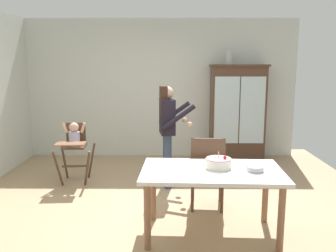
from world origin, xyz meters
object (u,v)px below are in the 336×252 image
high_chair_with_toddler (74,141)px  birthday_cake (218,163)px  dining_table (212,178)px  serving_bowl (255,169)px  china_cabinet (237,112)px  ceramic_vase (229,58)px  dining_chair_far_side (207,168)px  adult_person (168,124)px

high_chair_with_toddler → birthday_cake: 2.63m
high_chair_with_toddler → dining_table: high_chair_with_toddler is taller
dining_table → serving_bowl: size_ratio=8.53×
china_cabinet → dining_table: size_ratio=1.19×
china_cabinet → dining_table: (-0.84, -3.13, -0.28)m
dining_table → ceramic_vase: bearing=78.2°
dining_table → dining_chair_far_side: bearing=87.9°
adult_person → serving_bowl: bearing=-157.5°
ceramic_vase → adult_person: (-1.14, -1.60, -0.98)m
adult_person → birthday_cake: (0.56, -1.46, -0.17)m
ceramic_vase → serving_bowl: size_ratio=1.50×
birthday_cake → dining_chair_far_side: bearing=95.2°
birthday_cake → dining_chair_far_side: 0.64m
serving_bowl → ceramic_vase: bearing=86.3°
adult_person → birthday_cake: size_ratio=5.47×
china_cabinet → dining_chair_far_side: china_cabinet is taller
china_cabinet → adult_person: size_ratio=1.20×
adult_person → dining_table: (0.48, -1.53, -0.32)m
high_chair_with_toddler → china_cabinet: bearing=22.6°
china_cabinet → adult_person: 2.08m
serving_bowl → china_cabinet: bearing=82.9°
ceramic_vase → dining_table: ceramic_vase is taller
china_cabinet → high_chair_with_toddler: bearing=-153.6°
ceramic_vase → serving_bowl: (-0.21, -3.18, -1.18)m
ceramic_vase → high_chair_with_toddler: (-2.60, -1.39, -1.29)m
high_chair_with_toddler → ceramic_vase: bearing=24.3°
china_cabinet → adult_person: china_cabinet is taller
china_cabinet → dining_table: china_cabinet is taller
dining_table → adult_person: bearing=107.6°
china_cabinet → birthday_cake: size_ratio=6.54×
china_cabinet → dining_chair_far_side: 2.63m
adult_person → birthday_cake: 1.58m
ceramic_vase → dining_table: 3.45m
high_chair_with_toddler → adult_person: adult_person is taller
ceramic_vase → serving_bowl: bearing=-93.7°
ceramic_vase → birthday_cake: size_ratio=0.96×
china_cabinet → high_chair_with_toddler: (-2.79, -1.38, -0.27)m
china_cabinet → dining_table: 3.25m
birthday_cake → serving_bowl: size_ratio=1.56×
high_chair_with_toddler → serving_bowl: high_chair_with_toddler is taller
high_chair_with_toddler → serving_bowl: 2.99m
china_cabinet → adult_person: (-1.33, -1.59, 0.05)m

